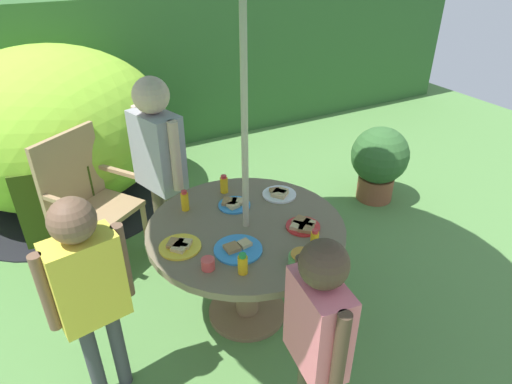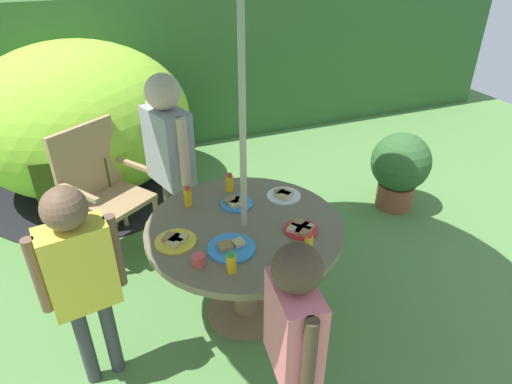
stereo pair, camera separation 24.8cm
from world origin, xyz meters
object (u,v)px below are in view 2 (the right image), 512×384
object	(u,v)px
plate_mid_left	(236,203)
juice_bottle_mid_right	(229,183)
child_in_pink_shirt	(294,329)
plate_center_back	(175,241)
juice_bottle_near_right	(188,197)
snack_bowl	(292,261)
child_in_grey_shirt	(169,147)
plate_back_edge	(231,247)
potted_plant	(400,167)
cup_near	(198,260)
plate_far_left	(284,195)
dome_tent	(81,120)
child_in_yellow_shirt	(79,267)
plate_near_left	(301,229)
juice_bottle_center_front	(231,263)
juice_bottle_far_right	(309,243)
wooden_chair	(100,185)
garden_table	(245,245)

from	to	relation	value
plate_mid_left	juice_bottle_mid_right	distance (m)	0.19
child_in_pink_shirt	plate_center_back	size ratio (longest dim) A/B	5.16
juice_bottle_mid_right	juice_bottle_near_right	bearing A→B (deg)	-164.71
snack_bowl	juice_bottle_mid_right	world-z (taller)	juice_bottle_mid_right
child_in_grey_shirt	plate_back_edge	distance (m)	1.00
potted_plant	plate_back_edge	distance (m)	2.08
juice_bottle_mid_right	cup_near	distance (m)	0.76
snack_bowl	plate_far_left	size ratio (longest dim) A/B	0.63
dome_tent	juice_bottle_near_right	size ratio (longest dim) A/B	17.41
child_in_yellow_shirt	plate_back_edge	size ratio (longest dim) A/B	4.65
plate_near_left	juice_bottle_near_right	bearing A→B (deg)	136.41
dome_tent	juice_bottle_near_right	distance (m)	1.87
plate_center_back	juice_bottle_center_front	distance (m)	0.40
plate_back_edge	plate_far_left	size ratio (longest dim) A/B	1.20
plate_back_edge	cup_near	world-z (taller)	cup_near
plate_near_left	juice_bottle_far_right	distance (m)	0.18
snack_bowl	plate_far_left	world-z (taller)	snack_bowl
plate_mid_left	juice_bottle_near_right	xyz separation A→B (m)	(-0.28, 0.10, 0.05)
child_in_grey_shirt	child_in_pink_shirt	distance (m)	1.65
wooden_chair	plate_mid_left	bearing A→B (deg)	-82.35
garden_table	wooden_chair	world-z (taller)	wooden_chair
child_in_yellow_shirt	plate_far_left	xyz separation A→B (m)	(1.23, 0.34, -0.06)
juice_bottle_mid_right	garden_table	bearing A→B (deg)	-97.00
plate_near_left	juice_bottle_far_right	world-z (taller)	juice_bottle_far_right
potted_plant	child_in_pink_shirt	xyz separation A→B (m)	(-1.80, -1.57, 0.35)
juice_bottle_far_right	juice_bottle_near_right	bearing A→B (deg)	125.63
plate_mid_left	plate_near_left	size ratio (longest dim) A/B	1.01
juice_bottle_center_front	cup_near	xyz separation A→B (m)	(-0.14, 0.11, -0.02)
child_in_grey_shirt	plate_far_left	bearing A→B (deg)	27.29
plate_far_left	plate_center_back	distance (m)	0.78
garden_table	juice_bottle_far_right	world-z (taller)	juice_bottle_far_right
plate_mid_left	plate_near_left	world-z (taller)	same
plate_mid_left	juice_bottle_center_front	distance (m)	0.62
plate_back_edge	plate_center_back	distance (m)	0.31
cup_near	juice_bottle_mid_right	bearing A→B (deg)	59.15
potted_plant	cup_near	world-z (taller)	cup_near
child_in_grey_shirt	plate_far_left	xyz separation A→B (m)	(0.59, -0.60, -0.18)
snack_bowl	juice_bottle_center_front	xyz separation A→B (m)	(-0.29, 0.08, 0.02)
child_in_grey_shirt	juice_bottle_far_right	xyz separation A→B (m)	(0.48, -1.14, -0.15)
child_in_grey_shirt	plate_mid_left	world-z (taller)	child_in_grey_shirt
juice_bottle_near_right	juice_bottle_far_right	distance (m)	0.82
snack_bowl	plate_near_left	world-z (taller)	snack_bowl
plate_center_back	juice_bottle_mid_right	size ratio (longest dim) A/B	1.87
plate_center_back	juice_bottle_near_right	xyz separation A→B (m)	(0.16, 0.34, 0.05)
juice_bottle_center_front	plate_center_back	bearing A→B (deg)	121.40
child_in_pink_shirt	plate_mid_left	world-z (taller)	child_in_pink_shirt
child_in_pink_shirt	plate_mid_left	bearing A→B (deg)	-0.19
juice_bottle_far_right	cup_near	bearing A→B (deg)	170.12
garden_table	wooden_chair	distance (m)	1.29
plate_mid_left	juice_bottle_center_front	xyz separation A→B (m)	(-0.23, -0.58, 0.04)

